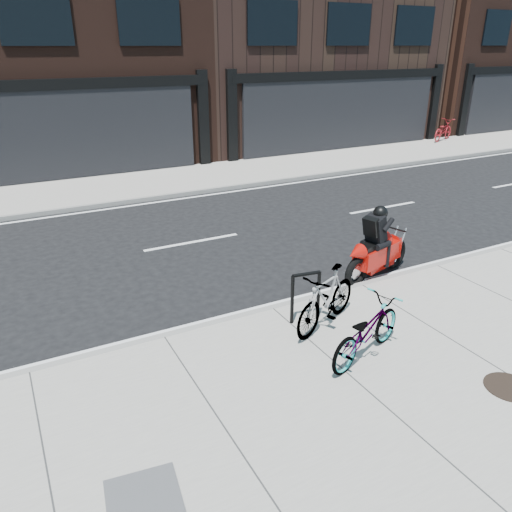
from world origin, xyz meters
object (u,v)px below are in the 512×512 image
bicycle_far (443,130)px  utility_grate (144,499)px  motorcycle (381,247)px  bike_rack (306,293)px  bicycle_front (366,331)px  bicycle_rear (326,298)px  manhole_cover (509,387)px

bicycle_far → utility_grate: bearing=104.0°
motorcycle → bicycle_far: motorcycle is taller
bike_rack → bicycle_far: bearing=36.7°
bicycle_front → bicycle_rear: bicycle_rear is taller
bicycle_front → bicycle_rear: size_ratio=1.01×
manhole_cover → utility_grate: (-4.92, 0.54, 0.00)m
manhole_cover → motorcycle: bearing=75.5°
bicycle_rear → manhole_cover: size_ratio=2.54×
bicycle_front → utility_grate: size_ratio=2.25×
bike_rack → utility_grate: bearing=-146.5°
bicycle_rear → motorcycle: (2.27, 1.32, -0.00)m
bike_rack → motorcycle: size_ratio=0.44×
bike_rack → bicycle_front: 1.32m
motorcycle → bicycle_far: bearing=23.2°
motorcycle → manhole_cover: (-1.00, -3.85, -0.49)m
bicycle_rear → manhole_cover: bearing=3.5°
bike_rack → motorcycle: (2.48, 1.03, -0.03)m
bike_rack → bicycle_far: 19.14m
motorcycle → bicycle_front: bearing=-150.1°
motorcycle → manhole_cover: bearing=-120.3°
bike_rack → utility_grate: 4.15m
bike_rack → bicycle_rear: 0.36m
bike_rack → utility_grate: size_ratio=1.19×
utility_grate → bike_rack: bearing=33.5°
bicycle_rear → bicycle_far: 19.15m
motorcycle → bicycle_far: size_ratio=1.08×
bicycle_front → bicycle_far: 19.78m
bicycle_rear → motorcycle: 2.63m
bicycle_front → utility_grate: bearing=85.9°
bicycle_rear → motorcycle: motorcycle is taller
bicycle_rear → bicycle_far: (15.14, 11.72, -0.01)m
bike_rack → manhole_cover: bearing=-62.2°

